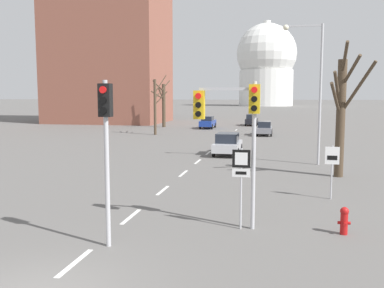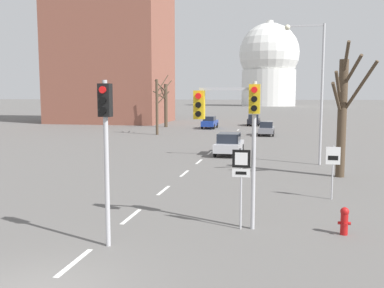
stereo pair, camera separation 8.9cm
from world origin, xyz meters
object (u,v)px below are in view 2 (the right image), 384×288
(sedan_near_left, at_px, (229,144))
(sedan_near_right, at_px, (266,128))
(speed_limit_sign, at_px, (333,163))
(traffic_signal_centre_tall, at_px, (106,132))
(sedan_mid_centre, at_px, (210,122))
(route_sign_post, at_px, (241,174))
(sedan_far_left, at_px, (254,120))
(fire_hydrant, at_px, (344,220))
(traffic_signal_near_right, at_px, (235,118))
(street_lamp_right, at_px, (315,80))

(sedan_near_left, bearing_deg, sedan_near_right, 82.33)
(sedan_near_left, bearing_deg, speed_limit_sign, -65.01)
(traffic_signal_centre_tall, height_order, sedan_mid_centre, traffic_signal_centre_tall)
(route_sign_post, height_order, sedan_near_right, route_sign_post)
(sedan_far_left, bearing_deg, sedan_mid_centre, -128.91)
(sedan_mid_centre, bearing_deg, fire_hydrant, -74.94)
(traffic_signal_centre_tall, xyz_separation_m, fire_hydrant, (7.10, 2.55, -2.96))
(sedan_near_left, relative_size, sedan_mid_centre, 0.95)
(route_sign_post, xyz_separation_m, sedan_near_right, (-0.32, 34.51, -1.09))
(traffic_signal_near_right, relative_size, sedan_near_right, 1.10)
(route_sign_post, height_order, fire_hydrant, route_sign_post)
(fire_hydrant, bearing_deg, route_sign_post, -178.28)
(speed_limit_sign, bearing_deg, sedan_near_right, 97.37)
(speed_limit_sign, bearing_deg, traffic_signal_centre_tall, -134.30)
(fire_hydrant, xyz_separation_m, sedan_far_left, (-6.05, 49.72, 0.35))
(route_sign_post, distance_m, sedan_far_left, 49.90)
(traffic_signal_near_right, height_order, sedan_near_right, traffic_signal_near_right)
(route_sign_post, bearing_deg, speed_limit_sign, 54.86)
(sedan_near_left, distance_m, sedan_far_left, 31.87)
(route_sign_post, bearing_deg, traffic_signal_near_right, 157.74)
(traffic_signal_centre_tall, height_order, sedan_near_left, traffic_signal_centre_tall)
(route_sign_post, distance_m, street_lamp_right, 15.32)
(fire_hydrant, bearing_deg, sedan_mid_centre, 105.06)
(speed_limit_sign, xyz_separation_m, sedan_near_right, (-3.82, 29.54, -0.79))
(street_lamp_right, bearing_deg, route_sign_post, -103.00)
(street_lamp_right, height_order, sedan_mid_centre, street_lamp_right)
(traffic_signal_near_right, distance_m, traffic_signal_centre_tall, 4.34)
(route_sign_post, height_order, sedan_near_left, route_sign_post)
(speed_limit_sign, relative_size, sedan_far_left, 0.51)
(sedan_far_left, bearing_deg, fire_hydrant, -83.06)
(traffic_signal_near_right, xyz_separation_m, sedan_mid_centre, (-7.94, 42.91, -2.91))
(street_lamp_right, bearing_deg, traffic_signal_centre_tall, -112.70)
(speed_limit_sign, xyz_separation_m, sedan_far_left, (-6.20, 44.85, -0.74))
(street_lamp_right, bearing_deg, sedan_mid_centre, 112.04)
(traffic_signal_centre_tall, bearing_deg, street_lamp_right, 67.30)
(traffic_signal_centre_tall, bearing_deg, speed_limit_sign, 45.70)
(traffic_signal_near_right, bearing_deg, fire_hydrant, -0.03)
(sedan_near_right, relative_size, sedan_mid_centre, 0.99)
(sedan_near_right, relative_size, sedan_far_left, 0.99)
(traffic_signal_near_right, xyz_separation_m, route_sign_post, (0.25, -0.10, -1.88))
(speed_limit_sign, height_order, sedan_near_right, speed_limit_sign)
(sedan_near_right, distance_m, sedan_mid_centre, 11.58)
(fire_hydrant, bearing_deg, sedan_near_left, 108.30)
(sedan_far_left, bearing_deg, route_sign_post, -86.90)
(traffic_signal_centre_tall, height_order, fire_hydrant, traffic_signal_centre_tall)
(sedan_near_left, bearing_deg, traffic_signal_near_right, -82.66)
(sedan_near_left, bearing_deg, sedan_mid_centre, 102.68)
(route_sign_post, xyz_separation_m, speed_limit_sign, (3.50, 4.97, -0.30))
(traffic_signal_centre_tall, bearing_deg, sedan_near_left, 86.65)
(sedan_near_left, relative_size, sedan_near_right, 0.96)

